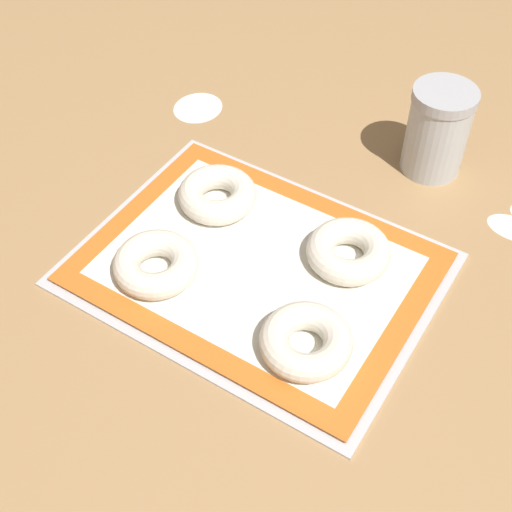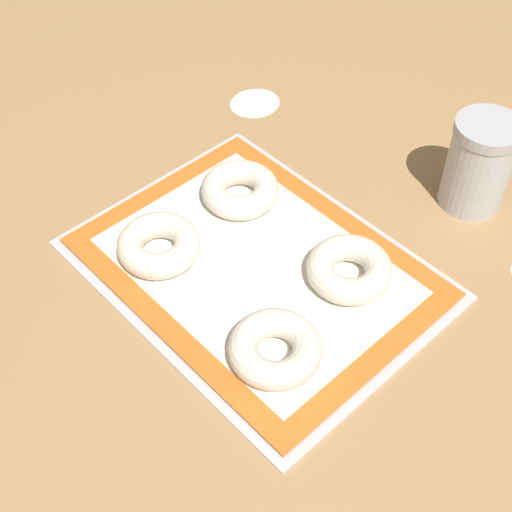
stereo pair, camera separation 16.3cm
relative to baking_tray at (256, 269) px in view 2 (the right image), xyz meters
The scene contains 9 objects.
ground_plane 0.02m from the baking_tray, 53.80° to the right, with size 2.80×2.80×0.00m, color #A87F51.
baking_tray is the anchor object (origin of this frame).
baking_mat 0.01m from the baking_tray, 90.00° to the left, with size 0.44×0.33×0.00m.
bagel_front_left 0.13m from the baking_tray, 141.58° to the right, with size 0.11×0.11×0.04m.
bagel_front_right 0.15m from the baking_tray, 34.31° to the right, with size 0.11×0.11×0.04m.
bagel_back_left 0.13m from the baking_tray, 147.18° to the left, with size 0.11×0.11×0.04m.
bagel_back_right 0.13m from the baking_tray, 36.16° to the left, with size 0.11×0.11×0.04m.
flour_canister 0.35m from the baking_tray, 70.65° to the left, with size 0.10×0.10×0.14m.
flour_patch_near 0.38m from the baking_tray, 137.29° to the left, with size 0.08×0.09×0.00m.
Camera 2 is at (0.45, -0.42, 0.73)m, focal length 50.00 mm.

